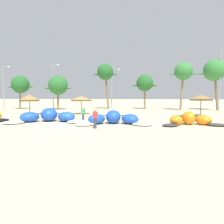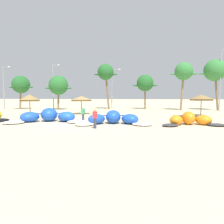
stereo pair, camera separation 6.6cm
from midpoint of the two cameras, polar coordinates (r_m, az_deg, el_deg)
ground_plane at (r=20.44m, az=-10.85°, el=-3.15°), size 260.00×260.00×0.00m
kite_left at (r=22.35m, az=-17.13°, el=-1.21°), size 8.40×4.77×1.42m
kite_left_of_center at (r=19.75m, az=0.43°, el=-1.88°), size 7.44×3.85×1.30m
kite_center at (r=20.38m, az=20.81°, el=-2.06°), size 5.99×3.22×1.23m
beach_umbrella_near_van at (r=31.00m, az=-21.78°, el=3.67°), size 2.80×2.80×2.87m
beach_umbrella_middle at (r=30.31m, az=-8.40°, el=3.70°), size 3.07×3.07×2.63m
beach_umbrella_near_palms at (r=29.86m, az=23.55°, el=3.69°), size 3.06×3.06×2.84m
person_near_kites at (r=20.97m, az=-7.93°, el=-0.66°), size 0.36×0.24×1.62m
person_by_umbrellas at (r=17.06m, az=-4.64°, el=-1.83°), size 0.36×0.24×1.62m
palm_leftmost at (r=45.03m, az=-23.88°, el=6.92°), size 5.23×3.49×6.65m
palm_left at (r=40.69m, az=-14.57°, el=7.13°), size 5.50×3.66×6.49m
palm_left_of_gap at (r=41.42m, az=-1.72°, el=10.87°), size 4.79×3.20×8.96m
palm_center_left at (r=41.93m, az=9.19°, el=7.86°), size 5.00×3.33×6.87m
palm_center_right at (r=40.24m, az=19.28°, el=10.45°), size 4.88×3.25×8.74m
palm_right_of_gap at (r=42.53m, az=26.68°, el=10.21°), size 5.95×3.97×9.28m
lamppost_west at (r=46.40m, az=-27.61°, el=6.60°), size 1.64×0.24×8.49m
lamppost_west_center at (r=43.76m, az=-15.81°, el=7.41°), size 1.55×0.24×8.98m
lamppost_east_center at (r=43.83m, az=0.24°, el=7.21°), size 1.97×0.24×8.33m
lamppost_east at (r=41.42m, az=28.05°, el=8.54°), size 1.99×0.24×10.75m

